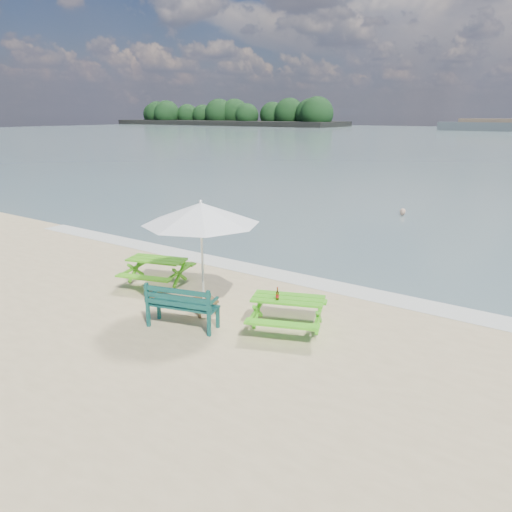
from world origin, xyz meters
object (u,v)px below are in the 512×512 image
Objects in this scene: swimmer at (402,225)px; picnic_table_left at (157,272)px; picnic_table_right at (288,314)px; side_table at (204,306)px; park_bench at (183,314)px; beer_bottle at (277,296)px; patio_umbrella at (201,213)px.

picnic_table_left is at bearing -99.47° from swimmer.
picnic_table_right reaches higher than side_table.
park_bench is 2.38× the size of side_table.
beer_bottle is (-0.12, -0.23, 0.46)m from picnic_table_right.
patio_umbrella is 12.75× the size of beer_bottle.
patio_umbrella is at bearing -89.36° from swimmer.
park_bench is (2.48, -1.65, -0.05)m from picnic_table_left.
side_table is (-2.06, -0.35, -0.17)m from picnic_table_right.
side_table is (2.34, -0.80, -0.17)m from picnic_table_left.
patio_umbrella is (0.00, -0.00, 2.18)m from side_table.
beer_bottle is 0.17× the size of swimmer.
picnic_table_left is at bearing 174.13° from picnic_table_right.
picnic_table_right is 0.53m from beer_bottle.
side_table is 2.18m from patio_umbrella.
swimmer is at bearing 90.64° from patio_umbrella.
side_table is at bearing 90.00° from patio_umbrella.
park_bench reaches higher than picnic_table_left.
park_bench is at bearing -88.82° from swimmer.
picnic_table_right is 2.10m from side_table.
swimmer is (-0.30, 14.73, -0.76)m from park_bench.
swimmer is at bearing 90.64° from side_table.
park_bench is at bearing -151.67° from beer_bottle.
picnic_table_right is 1.30× the size of park_bench.
picnic_table_left is 4.43m from picnic_table_right.
side_table is (-0.15, 0.85, -0.12)m from park_bench.
picnic_table_right is 1.36× the size of swimmer.
beer_bottle is at bearing -9.09° from picnic_table_left.
picnic_table_right is 2.90m from patio_umbrella.
patio_umbrella reaches higher than picnic_table_right.
park_bench is at bearing -147.97° from picnic_table_right.
park_bench reaches higher than picnic_table_right.
patio_umbrella is at bearing -90.00° from side_table.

